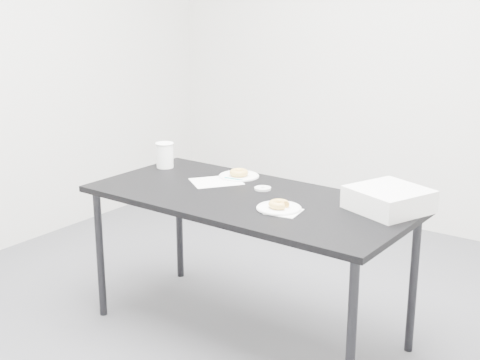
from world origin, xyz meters
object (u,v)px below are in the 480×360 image
Objects in this scene: plate_far at (239,176)px; bakery_box at (389,199)px; donut_near at (279,204)px; scorecard at (216,182)px; pen at (234,179)px; table at (248,207)px; plate_near at (279,208)px; donut_far at (239,173)px; coffee_cup at (165,155)px.

bakery_box is (0.90, -0.07, 0.05)m from plate_far.
donut_near is 0.31× the size of bakery_box.
pen reaches higher than scorecard.
table is 0.25m from plate_near.
pen is 0.08m from donut_far.
plate_near is at bearing -15.71° from coffee_cup.
table is 0.26m from donut_near.
pen is 0.57× the size of plate_near.
coffee_cup reaches higher than plate_near.
scorecard is 0.10m from pen.
coffee_cup reaches higher than bakery_box.
donut_far is at bearing 0.00° from plate_far.
donut_far is at bearing 143.83° from donut_near.
pen reaches higher than table.
table is 7.48× the size of plate_far.
donut_far reaches higher than pen.
plate_far is 1.51× the size of coffee_cup.
coffee_cup is (-0.46, -0.09, 0.05)m from donut_far.
bakery_box is (0.42, 0.28, 0.03)m from donut_near.
donut_near is 0.98m from coffee_cup.
table is 0.32m from scorecard.
coffee_cup reaches higher than donut_near.
plate_far is at bearing 134.08° from table.
scorecard is at bearing -104.84° from plate_far.
bakery_box reaches higher than table.
coffee_cup reaches higher than donut_far.
coffee_cup is at bearing 164.29° from plate_near.
donut_near is (0.52, -0.20, 0.02)m from scorecard.
table is at bearing 160.14° from donut_near.
scorecard is 0.43m from coffee_cup.
scorecard is 0.16m from donut_far.
bakery_box is (0.94, 0.09, 0.05)m from scorecard.
plate_far is (-0.48, 0.35, -0.00)m from plate_near.
scorecard is 0.81× the size of bakery_box.
donut_far reaches higher than plate_near.
bakery_box reaches higher than donut_near.
scorecard is (-0.29, 0.12, 0.06)m from table.
plate_near reaches higher than plate_far.
pen is at bearing 88.28° from scorecard.
plate_far is 0.47m from coffee_cup.
pen is 0.53m from donut_near.
pen is at bearing 148.73° from donut_near.
pen is at bearing 140.52° from table.
plate_far reaches higher than table.
donut_near reaches higher than scorecard.
table is at bearing -14.32° from coffee_cup.
scorecard is 0.94m from bakery_box.
pen is 0.88m from bakery_box.
scorecard is 1.17× the size of plate_far.
plate_far is 0.02m from donut_far.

